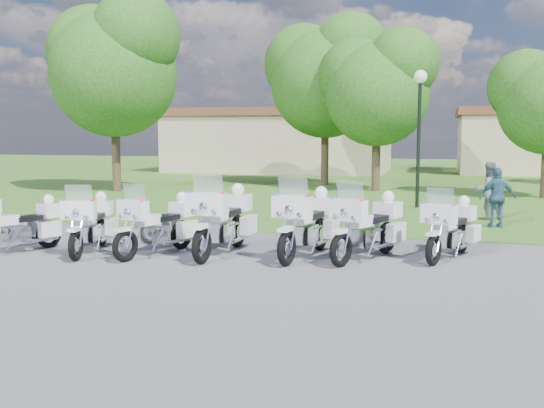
% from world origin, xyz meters
% --- Properties ---
extents(ground, '(100.00, 100.00, 0.00)m').
position_xyz_m(ground, '(0.00, 0.00, 0.00)').
color(ground, '#515156').
rests_on(ground, ground).
extents(grass_lawn, '(100.00, 48.00, 0.01)m').
position_xyz_m(grass_lawn, '(0.00, 27.00, 0.00)').
color(grass_lawn, '#3F6A21').
rests_on(grass_lawn, ground).
extents(motorcycle_1, '(1.21, 1.99, 1.42)m').
position_xyz_m(motorcycle_1, '(-4.17, -0.72, 0.59)').
color(motorcycle_1, black).
rests_on(motorcycle_1, ground).
extents(motorcycle_2, '(1.03, 2.17, 1.48)m').
position_xyz_m(motorcycle_2, '(-2.76, -0.32, 0.62)').
color(motorcycle_2, black).
rests_on(motorcycle_2, ground).
extents(motorcycle_3, '(1.18, 2.16, 1.50)m').
position_xyz_m(motorcycle_3, '(-1.29, -0.15, 0.63)').
color(motorcycle_3, black).
rests_on(motorcycle_3, ground).
extents(motorcycle_4, '(0.91, 2.54, 1.71)m').
position_xyz_m(motorcycle_4, '(-0.03, 0.23, 0.71)').
color(motorcycle_4, black).
rests_on(motorcycle_4, ground).
extents(motorcycle_5, '(1.07, 2.45, 1.66)m').
position_xyz_m(motorcycle_5, '(1.69, 0.43, 0.69)').
color(motorcycle_5, black).
rests_on(motorcycle_5, ground).
extents(motorcycle_6, '(1.39, 2.20, 1.59)m').
position_xyz_m(motorcycle_6, '(2.92, 0.50, 0.66)').
color(motorcycle_6, black).
rests_on(motorcycle_6, ground).
extents(motorcycle_7, '(1.20, 2.06, 1.46)m').
position_xyz_m(motorcycle_7, '(4.49, 1.01, 0.61)').
color(motorcycle_7, black).
rests_on(motorcycle_7, ground).
extents(lamp_post, '(0.44, 0.44, 4.56)m').
position_xyz_m(lamp_post, '(3.55, 9.40, 3.41)').
color(lamp_post, black).
rests_on(lamp_post, ground).
extents(tree_0, '(6.26, 5.34, 8.34)m').
position_xyz_m(tree_0, '(-9.25, 12.09, 5.52)').
color(tree_0, '#38281C').
rests_on(tree_0, ground).
extents(tree_1, '(6.07, 5.18, 8.10)m').
position_xyz_m(tree_1, '(-1.14, 17.58, 5.36)').
color(tree_1, '#38281C').
rests_on(tree_1, ground).
extents(tree_2, '(5.18, 4.42, 6.90)m').
position_xyz_m(tree_2, '(1.56, 15.13, 4.57)').
color(tree_2, '#38281C').
rests_on(tree_2, ground).
extents(building_west, '(14.56, 8.32, 4.10)m').
position_xyz_m(building_west, '(-6.00, 28.00, 2.07)').
color(building_west, tan).
rests_on(building_west, ground).
extents(bystander_b, '(0.99, 0.90, 1.66)m').
position_xyz_m(bystander_b, '(5.61, 6.97, 0.83)').
color(bystander_b, slate).
rests_on(bystander_b, ground).
extents(bystander_c, '(0.98, 0.55, 1.58)m').
position_xyz_m(bystander_c, '(5.73, 5.47, 0.79)').
color(bystander_c, '#315C77').
rests_on(bystander_c, ground).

